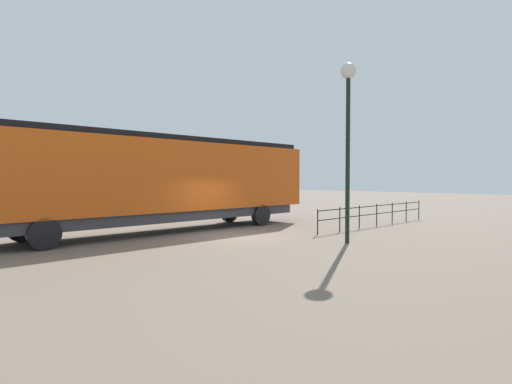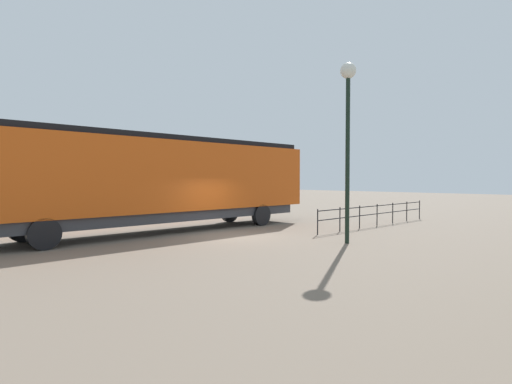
{
  "view_description": "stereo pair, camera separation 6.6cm",
  "coord_description": "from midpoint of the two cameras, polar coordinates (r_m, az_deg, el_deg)",
  "views": [
    {
      "loc": [
        12.91,
        -11.5,
        2.41
      ],
      "look_at": [
        0.12,
        1.17,
        1.84
      ],
      "focal_mm": 28.86,
      "sensor_mm": 36.0,
      "label": 1
    },
    {
      "loc": [
        12.96,
        -11.45,
        2.41
      ],
      "look_at": [
        0.12,
        1.17,
        1.84
      ],
      "focal_mm": 28.86,
      "sensor_mm": 36.0,
      "label": 2
    }
  ],
  "objects": [
    {
      "name": "platform_fence",
      "position": [
        22.16,
        16.31,
        -2.63
      ],
      "size": [
        0.05,
        10.16,
        1.11
      ],
      "color": "black",
      "rests_on": "ground_plane"
    },
    {
      "name": "ground_plane",
      "position": [
        17.46,
        -3.14,
        -6.12
      ],
      "size": [
        120.0,
        120.0,
        0.0
      ],
      "primitive_type": "plane",
      "color": "#756656"
    },
    {
      "name": "lamp_post",
      "position": [
        15.91,
        12.53,
        11.07
      ],
      "size": [
        0.59,
        0.59,
        6.71
      ],
      "color": "black",
      "rests_on": "ground_plane"
    },
    {
      "name": "locomotive",
      "position": [
        19.2,
        -12.05,
        1.77
      ],
      "size": [
        2.81,
        16.35,
        4.31
      ],
      "color": "#D15114",
      "rests_on": "ground_plane"
    }
  ]
}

